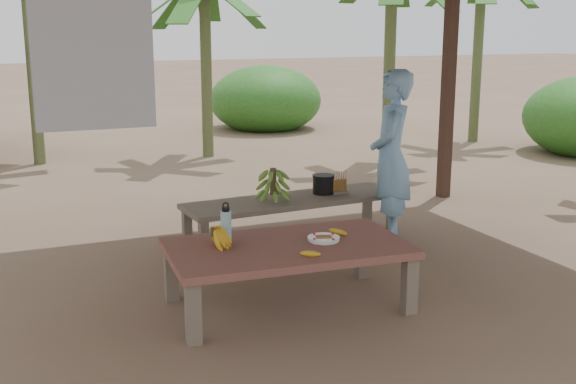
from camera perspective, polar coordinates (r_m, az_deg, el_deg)
name	(u,v)px	position (r m, az deg, el deg)	size (l,w,h in m)	color
ground	(323,285)	(6.09, 2.80, -7.33)	(80.00, 80.00, 0.00)	brown
work_table	(288,253)	(5.49, -0.02, -4.81)	(1.87, 1.13, 0.50)	brown
bench	(293,203)	(7.15, 0.40, -0.91)	(2.24, 0.75, 0.45)	brown
ripe_banana_bunch	(213,236)	(5.42, -5.97, -3.50)	(0.27, 0.23, 0.16)	yellow
plate	(324,239)	(5.55, 2.83, -3.71)	(0.25, 0.25, 0.04)	white
loose_banana_front	(310,254)	(5.18, 1.79, -4.90)	(0.04, 0.16, 0.04)	yellow
loose_banana_side	(338,232)	(5.73, 3.99, -3.16)	(0.04, 0.16, 0.04)	yellow
water_flask	(226,225)	(5.55, -4.92, -2.58)	(0.08, 0.08, 0.30)	#439DD1
green_banana_stalk	(273,184)	(7.00, -1.18, 0.67)	(0.29, 0.29, 0.34)	#598C2D
cooking_pot	(324,185)	(7.32, 2.82, 0.59)	(0.22, 0.22, 0.19)	black
skewer_rack	(340,182)	(7.31, 4.11, 0.77)	(0.18, 0.08, 0.24)	#A57F47
woman	(391,157)	(7.15, 8.14, 2.74)	(0.62, 0.41, 1.71)	#6A9AC8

